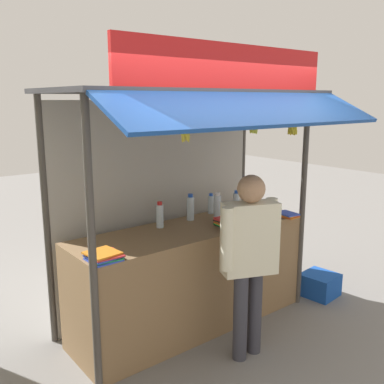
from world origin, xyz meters
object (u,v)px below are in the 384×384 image
(magazine_stack_rear_center, at_px, (229,223))
(banana_bunch_rightmost, at_px, (185,131))
(plastic_crate, at_px, (320,285))
(water_bottle_far_right, at_px, (236,202))
(magazine_stack_back_right, at_px, (104,256))
(vendor_person, at_px, (249,250))
(water_bottle_mid_left, at_px, (211,204))
(water_bottle_far_left, at_px, (190,208))
(banana_bunch_leftmost, at_px, (293,127))
(water_bottle_front_right, at_px, (160,215))
(magazine_stack_center, at_px, (286,215))
(banana_bunch_inner_left, at_px, (254,126))
(water_bottle_back_left, at_px, (217,206))

(magazine_stack_rear_center, height_order, banana_bunch_rightmost, banana_bunch_rightmost)
(plastic_crate, bearing_deg, water_bottle_far_right, 145.49)
(magazine_stack_back_right, distance_m, vendor_person, 1.20)
(water_bottle_mid_left, relative_size, magazine_stack_rear_center, 0.73)
(water_bottle_far_left, bearing_deg, banana_bunch_rightmost, -130.62)
(banana_bunch_leftmost, xyz_separation_m, plastic_crate, (0.68, 0.05, -1.82))
(plastic_crate, bearing_deg, banana_bunch_leftmost, -175.88)
(water_bottle_front_right, xyz_separation_m, magazine_stack_center, (1.26, -0.50, -0.10))
(magazine_stack_back_right, bearing_deg, banana_bunch_inner_left, -8.94)
(magazine_stack_center, distance_m, banana_bunch_rightmost, 1.75)
(water_bottle_far_right, bearing_deg, magazine_stack_center, -55.59)
(banana_bunch_rightmost, bearing_deg, water_bottle_back_left, 34.02)
(water_bottle_mid_left, xyz_separation_m, banana_bunch_leftmost, (0.37, -0.76, 0.85))
(magazine_stack_rear_center, xyz_separation_m, plastic_crate, (1.25, -0.21, -0.91))
(water_bottle_mid_left, relative_size, magazine_stack_center, 0.89)
(water_bottle_far_left, distance_m, banana_bunch_inner_left, 1.11)
(water_bottle_mid_left, distance_m, magazine_stack_center, 0.80)
(water_bottle_front_right, xyz_separation_m, plastic_crate, (1.77, -0.61, -0.99))
(water_bottle_front_right, xyz_separation_m, vendor_person, (0.27, -0.93, -0.15))
(water_bottle_front_right, bearing_deg, banana_bunch_rightmost, -106.50)
(banana_bunch_leftmost, bearing_deg, banana_bunch_inner_left, 179.85)
(plastic_crate, bearing_deg, water_bottle_far_left, 155.15)
(banana_bunch_rightmost, bearing_deg, magazine_stack_center, 6.35)
(water_bottle_far_right, bearing_deg, banana_bunch_inner_left, -123.23)
(magazine_stack_center, height_order, banana_bunch_inner_left, banana_bunch_inner_left)
(water_bottle_mid_left, xyz_separation_m, vendor_person, (-0.46, -1.03, -0.13))
(magazine_stack_center, height_order, magazine_stack_back_right, magazine_stack_back_right)
(water_bottle_far_left, height_order, water_bottle_back_left, water_bottle_far_left)
(water_bottle_far_right, height_order, banana_bunch_rightmost, banana_bunch_rightmost)
(water_bottle_far_left, relative_size, magazine_stack_center, 1.10)
(banana_bunch_inner_left, bearing_deg, water_bottle_far_left, 104.06)
(magazine_stack_rear_center, distance_m, banana_bunch_rightmost, 1.21)
(water_bottle_mid_left, relative_size, banana_bunch_rightmost, 0.79)
(magazine_stack_back_right, bearing_deg, water_bottle_back_left, 13.75)
(vendor_person, bearing_deg, banana_bunch_rightmost, 172.37)
(water_bottle_far_left, height_order, plastic_crate, water_bottle_far_left)
(water_bottle_front_right, xyz_separation_m, water_bottle_back_left, (0.67, -0.08, 0.01))
(magazine_stack_rear_center, bearing_deg, water_bottle_front_right, 142.55)
(water_bottle_far_left, xyz_separation_m, banana_bunch_inner_left, (0.17, -0.69, 0.85))
(water_bottle_back_left, bearing_deg, water_bottle_far_left, 159.27)
(water_bottle_back_left, relative_size, plastic_crate, 0.73)
(water_bottle_mid_left, distance_m, magazine_stack_back_right, 1.64)
(water_bottle_mid_left, bearing_deg, vendor_person, -114.07)
(water_bottle_far_left, distance_m, magazine_stack_back_right, 1.31)
(water_bottle_back_left, relative_size, magazine_stack_center, 1.08)
(water_bottle_far_left, xyz_separation_m, magazine_stack_rear_center, (0.13, -0.43, -0.09))
(water_bottle_mid_left, distance_m, vendor_person, 1.13)
(water_bottle_far_left, distance_m, water_bottle_back_left, 0.29)
(water_bottle_front_right, xyz_separation_m, water_bottle_mid_left, (0.73, 0.09, -0.02))
(vendor_person, distance_m, plastic_crate, 1.75)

